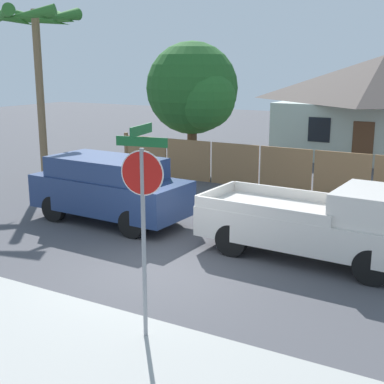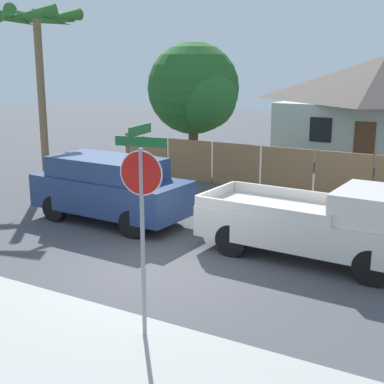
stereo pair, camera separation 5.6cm
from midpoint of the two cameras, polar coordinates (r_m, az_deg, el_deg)
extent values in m
plane|color=#47474C|center=(11.86, -3.68, -8.29)|extent=(80.00, 80.00, 0.00)
cube|color=#A3A39E|center=(9.35, -16.28, -15.09)|extent=(36.00, 3.20, 0.01)
cube|color=#997047|center=(21.81, -4.98, 3.87)|extent=(1.90, 0.06, 1.56)
cube|color=#997047|center=(20.77, -0.46, 3.44)|extent=(1.90, 0.06, 1.56)
cube|color=#997047|center=(19.87, 4.49, 2.94)|extent=(1.90, 0.06, 1.56)
cube|color=#997047|center=(19.13, 9.86, 2.37)|extent=(1.90, 0.06, 1.56)
cube|color=#997047|center=(18.57, 15.60, 1.74)|extent=(1.90, 0.06, 1.56)
cube|color=brown|center=(22.37, -7.07, 4.19)|extent=(0.12, 0.12, 1.66)
cube|color=#B2C1B7|center=(27.76, 19.27, 6.36)|extent=(8.67, 6.94, 2.65)
pyramid|color=#514742|center=(27.60, 19.66, 11.34)|extent=(9.36, 7.49, 2.19)
cube|color=black|center=(24.80, 13.34, 6.48)|extent=(1.00, 0.04, 1.10)
cube|color=brown|center=(24.40, 17.67, 4.83)|extent=(0.90, 0.04, 2.00)
cylinder|color=brown|center=(22.29, -0.06, 4.78)|extent=(0.40, 0.40, 2.06)
sphere|color=#235B23|center=(22.05, -0.06, 11.03)|extent=(3.72, 3.72, 3.72)
sphere|color=#266326|center=(21.26, 1.30, 9.93)|extent=(2.42, 2.42, 2.42)
cylinder|color=brown|center=(20.78, -15.94, 9.54)|extent=(0.28, 0.28, 6.31)
cone|color=#2D6B28|center=(20.03, -14.14, 17.70)|extent=(0.44, 2.06, 0.75)
cone|color=#2D6B28|center=(21.11, -13.41, 17.50)|extent=(2.01, 1.41, 0.75)
cone|color=#2D6B28|center=(21.87, -15.65, 17.22)|extent=(2.01, 1.41, 0.75)
cone|color=#2D6B28|center=(21.60, -18.62, 17.07)|extent=(0.44, 2.06, 0.75)
cone|color=#2D6B28|center=(20.55, -19.60, 17.22)|extent=(2.01, 1.41, 0.75)
cone|color=#2D6B28|center=(19.74, -17.37, 17.57)|extent=(2.01, 1.41, 0.75)
cube|color=navy|center=(15.29, -8.82, -0.19)|extent=(4.66, 2.07, 0.94)
cube|color=navy|center=(15.21, -9.24, 2.62)|extent=(3.28, 1.86, 0.57)
cube|color=black|center=(14.26, -4.63, 2.04)|extent=(0.13, 1.64, 0.48)
cylinder|color=black|center=(15.18, -2.66, -1.90)|extent=(0.75, 0.22, 0.75)
cylinder|color=black|center=(13.92, -6.53, -3.40)|extent=(0.75, 0.22, 0.75)
cylinder|color=black|center=(16.92, -10.59, -0.51)|extent=(0.75, 0.22, 0.75)
cylinder|color=black|center=(15.79, -14.62, -1.72)|extent=(0.75, 0.22, 0.75)
cube|color=silver|center=(12.65, 12.53, -3.69)|extent=(5.28, 2.25, 0.73)
cube|color=silver|center=(12.09, 19.07, -1.44)|extent=(1.74, 1.93, 0.69)
cube|color=silver|center=(13.69, 10.55, -0.16)|extent=(3.26, 0.23, 0.25)
cube|color=silver|center=(11.98, 7.12, -2.00)|extent=(3.26, 0.23, 0.25)
cube|color=silver|center=(13.55, 2.44, -0.09)|extent=(0.17, 1.92, 0.25)
cylinder|color=black|center=(11.52, 18.49, -7.60)|extent=(0.77, 0.22, 0.77)
cylinder|color=black|center=(14.13, 7.57, -3.13)|extent=(0.77, 0.22, 0.77)
cylinder|color=black|center=(12.58, 4.11, -5.14)|extent=(0.77, 0.22, 0.77)
cylinder|color=gray|center=(8.61, -5.35, -5.71)|extent=(0.07, 0.07, 3.14)
cylinder|color=red|center=(8.30, -5.52, 2.02)|extent=(0.67, 0.15, 0.68)
cylinder|color=white|center=(8.30, -5.53, 2.02)|extent=(0.71, 0.14, 0.72)
cube|color=#19602D|center=(8.22, -5.60, 5.36)|extent=(0.84, 0.18, 0.15)
cube|color=#19602D|center=(8.19, -5.63, 6.61)|extent=(0.16, 0.76, 0.15)
camera|label=1|loc=(0.03, -90.13, -0.03)|focal=50.00mm
camera|label=2|loc=(0.03, 89.87, 0.03)|focal=50.00mm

